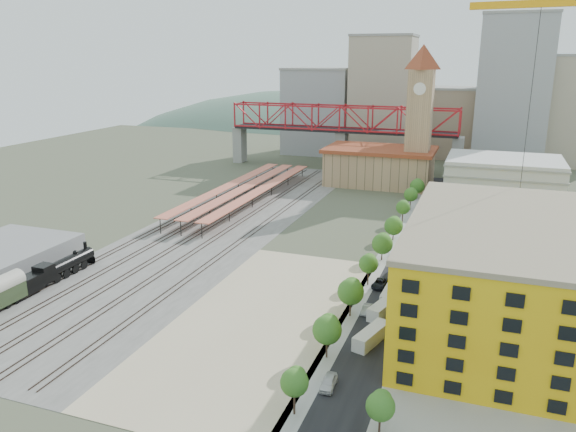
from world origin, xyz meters
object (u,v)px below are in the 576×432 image
(clock_tower, at_px, (420,104))
(site_trailer_a, at_px, (371,336))
(locomotive, at_px, (57,270))
(construction_building, at_px, (548,280))
(site_trailer_c, at_px, (390,294))
(site_trailer_b, at_px, (384,308))
(site_trailer_d, at_px, (404,263))
(car_0, at_px, (329,383))

(clock_tower, relative_size, site_trailer_a, 5.89)
(locomotive, height_order, site_trailer_a, locomotive)
(construction_building, distance_m, site_trailer_c, 27.59)
(construction_building, height_order, site_trailer_a, construction_building)
(clock_tower, height_order, site_trailer_b, clock_tower)
(site_trailer_d, xyz_separation_m, car_0, (-3.00, -48.92, -0.50))
(site_trailer_b, relative_size, site_trailer_c, 1.02)
(locomotive, relative_size, car_0, 4.99)
(clock_tower, distance_m, site_trailer_a, 116.72)
(locomotive, bearing_deg, site_trailer_a, -3.58)
(car_0, bearing_deg, construction_building, 40.77)
(site_trailer_d, bearing_deg, site_trailer_b, -77.09)
(site_trailer_c, bearing_deg, site_trailer_d, 91.90)
(site_trailer_d, relative_size, car_0, 2.02)
(site_trailer_b, distance_m, site_trailer_c, 6.43)
(locomotive, xyz_separation_m, site_trailer_a, (66.00, -4.13, -0.98))
(site_trailer_a, bearing_deg, site_trailer_c, 106.37)
(site_trailer_d, distance_m, car_0, 49.01)
(site_trailer_a, height_order, car_0, site_trailer_a)
(construction_building, xyz_separation_m, site_trailer_a, (-26.00, -13.16, -8.20))
(clock_tower, xyz_separation_m, site_trailer_a, (8.00, -113.15, -27.49))
(site_trailer_c, distance_m, site_trailer_d, 17.03)
(construction_building, distance_m, car_0, 41.02)
(clock_tower, height_order, locomotive, clock_tower)
(site_trailer_a, relative_size, site_trailer_d, 0.93)
(locomotive, xyz_separation_m, site_trailer_c, (66.00, 13.21, -1.00))
(site_trailer_b, height_order, car_0, site_trailer_b)
(construction_building, relative_size, site_trailer_c, 5.82)
(construction_building, relative_size, site_trailer_b, 5.72)
(clock_tower, relative_size, site_trailer_d, 5.47)
(clock_tower, height_order, construction_building, clock_tower)
(locomotive, bearing_deg, site_trailer_b, 5.87)
(site_trailer_a, height_order, site_trailer_d, site_trailer_d)
(locomotive, relative_size, site_trailer_c, 2.70)
(locomotive, bearing_deg, construction_building, 5.60)
(site_trailer_a, bearing_deg, site_trailer_b, 106.37)
(construction_building, height_order, car_0, construction_building)
(locomotive, bearing_deg, site_trailer_d, 24.62)
(locomotive, height_order, site_trailer_d, locomotive)
(locomotive, height_order, car_0, locomotive)
(locomotive, bearing_deg, site_trailer_c, 11.32)
(locomotive, bearing_deg, car_0, -16.52)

